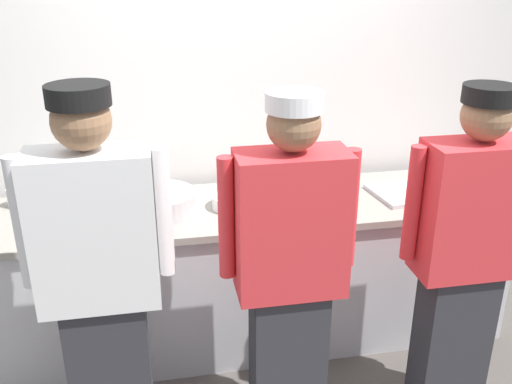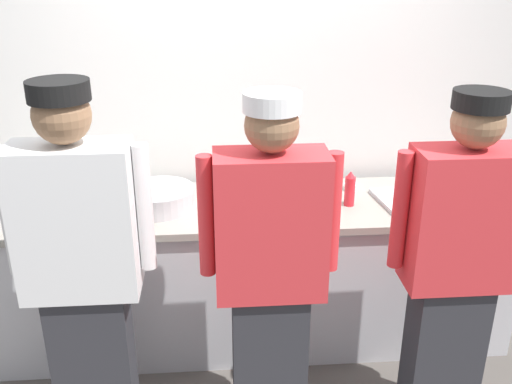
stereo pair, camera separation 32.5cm
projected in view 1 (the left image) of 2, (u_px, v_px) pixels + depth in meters
name	position (u px, v px, depth m)	size (l,w,h in m)	color
ground_plane	(265.00, 374.00, 3.25)	(9.00, 9.00, 0.00)	#514C47
wall_back	(238.00, 93.00, 3.49)	(4.78, 0.10, 2.84)	white
prep_counter	(253.00, 272.00, 3.42)	(3.04, 0.71, 0.89)	silver
chef_near_left	(100.00, 279.00, 2.40)	(0.63, 0.24, 1.77)	#2D2D33
chef_center	(290.00, 270.00, 2.53)	(0.62, 0.24, 1.71)	#2D2D33
chef_far_right	(465.00, 252.00, 2.68)	(0.61, 0.24, 1.70)	#2D2D33
plate_stack_front	(70.00, 220.00, 2.96)	(0.20, 0.20, 0.08)	white
plate_stack_rear	(233.00, 201.00, 3.19)	(0.23, 0.23, 0.07)	white
mixing_bowl_steel	(160.00, 202.00, 3.13)	(0.39, 0.39, 0.12)	#B7BABF
sheet_tray	(408.00, 192.00, 3.38)	(0.40, 0.34, 0.02)	#B7BABF
squeeze_bottle_primary	(349.00, 185.00, 3.25)	(0.06, 0.06, 0.20)	red
ramekin_green_sauce	(272.00, 189.00, 3.40)	(0.09, 0.09, 0.04)	white
ramekin_orange_sauce	(346.00, 183.00, 3.50)	(0.08, 0.08, 0.04)	white
deli_cup	(15.00, 198.00, 3.20)	(0.09, 0.09, 0.11)	white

